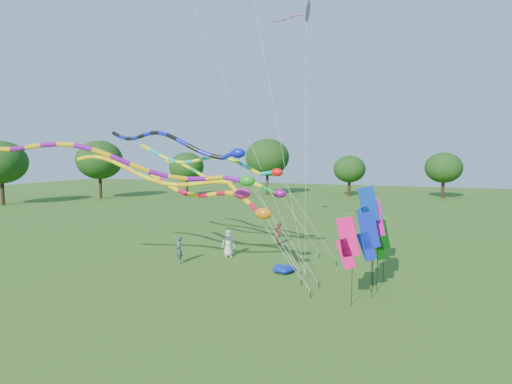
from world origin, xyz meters
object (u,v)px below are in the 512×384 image
(tube_kite_orange, at_px, (174,178))
(person_a, at_px, (228,243))
(person_c, at_px, (279,233))
(blue_nylon_heap, at_px, (282,268))
(person_b, at_px, (179,250))
(tube_kite_red, at_px, (213,196))

(tube_kite_orange, bearing_deg, person_a, 69.56)
(tube_kite_orange, xyz_separation_m, person_c, (3.80, 9.02, -4.72))
(blue_nylon_heap, distance_m, person_a, 5.12)
(tube_kite_orange, bearing_deg, person_b, 115.23)
(tube_kite_orange, distance_m, person_a, 6.35)
(person_a, distance_m, person_b, 3.57)
(tube_kite_orange, xyz_separation_m, person_b, (-0.44, 1.13, -4.69))
(person_a, distance_m, person_c, 5.48)
(blue_nylon_heap, bearing_deg, person_b, -175.03)
(blue_nylon_heap, relative_size, person_b, 0.98)
(person_a, bearing_deg, tube_kite_orange, -140.00)
(tube_kite_red, relative_size, person_b, 7.60)
(blue_nylon_heap, relative_size, person_c, 1.02)
(tube_kite_orange, height_order, person_a, tube_kite_orange)
(tube_kite_red, distance_m, blue_nylon_heap, 6.01)
(blue_nylon_heap, bearing_deg, tube_kite_red, -163.38)
(blue_nylon_heap, xyz_separation_m, person_a, (-4.56, 2.22, 0.71))
(person_b, bearing_deg, tube_kite_red, 40.79)
(person_b, height_order, person_c, person_b)
(tube_kite_orange, distance_m, person_b, 4.84)
(tube_kite_orange, distance_m, blue_nylon_heap, 8.47)
(person_a, height_order, person_c, person_a)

